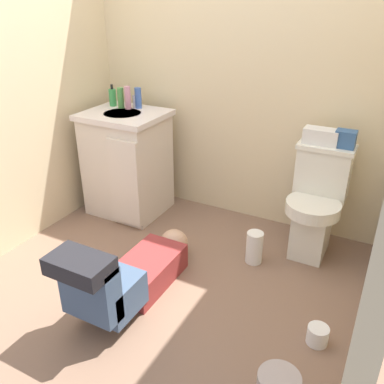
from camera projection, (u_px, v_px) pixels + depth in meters
ground_plane at (170, 277)px, 2.66m from camera, size 2.75×2.94×0.04m
wall_back at (238, 59)px, 2.93m from camera, size 2.41×0.08×2.40m
wall_left at (7, 68)px, 2.61m from camera, size 0.08×1.94×2.40m
toilet at (316, 203)px, 2.75m from camera, size 0.36×0.46×0.75m
vanity_cabinet at (127, 162)px, 3.26m from camera, size 0.60×0.53×0.82m
faucet at (134, 102)px, 3.18m from camera, size 0.02×0.02×0.10m
person_plumber at (128, 274)px, 2.37m from camera, size 0.38×1.06×0.52m
tissue_box at (321, 136)px, 2.65m from camera, size 0.22×0.11×0.10m
toiletry_bag at (346, 139)px, 2.58m from camera, size 0.12×0.09×0.11m
soap_dispenser at (113, 97)px, 3.23m from camera, size 0.06×0.06×0.17m
bottle_green at (121, 98)px, 3.17m from camera, size 0.05×0.05×0.15m
bottle_pink at (128, 98)px, 3.14m from camera, size 0.05×0.05×0.17m
bottle_blue at (138, 98)px, 3.16m from camera, size 0.05×0.05×0.16m
paper_towel_roll at (254, 247)px, 2.73m from camera, size 0.11×0.11×0.22m
toilet_paper_roll at (318, 335)px, 2.12m from camera, size 0.11×0.11×0.10m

